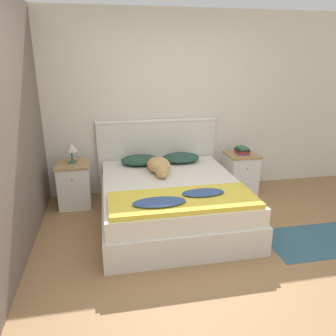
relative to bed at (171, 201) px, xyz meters
The scene contains 14 objects.
ground_plane 1.09m from the bed, 87.06° to the right, with size 16.00×16.00×0.00m, color #997047.
wall_back 1.48m from the bed, 87.10° to the left, with size 9.00×0.06×2.55m.
wall_side_left 1.90m from the bed, behind, with size 0.06×3.10×2.55m.
bed is the anchor object (origin of this frame).
headboard 1.05m from the bed, 90.00° to the left, with size 1.74×0.06×1.08m.
nightstand_left 1.37m from the bed, 150.10° to the left, with size 0.43×0.46×0.60m.
nightstand_right 1.37m from the bed, 29.90° to the left, with size 0.43×0.46×0.60m.
pillow_left 0.85m from the bed, 111.67° to the left, with size 0.53×0.39×0.12m.
pillow_right 0.85m from the bed, 68.33° to the left, with size 0.53×0.39×0.12m.
quilt 0.69m from the bed, 91.07° to the right, with size 1.50×0.61×0.09m.
dog 0.49m from the bed, 104.00° to the left, with size 0.30×0.67×0.18m.
book_stack 1.42m from the bed, 29.87° to the left, with size 0.17×0.20×0.10m.
table_lamp 1.48m from the bed, 149.67° to the left, with size 0.17×0.17×0.28m.
rug 1.74m from the bed, 27.46° to the right, with size 1.22×0.69×0.00m.
Camera 1 is at (-0.79, -2.52, 1.91)m, focal length 35.00 mm.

